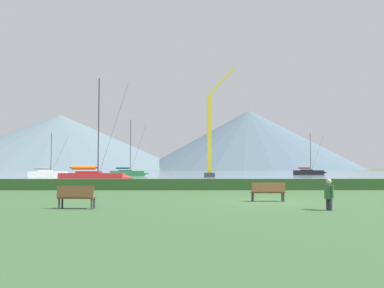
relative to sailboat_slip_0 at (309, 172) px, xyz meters
The scene contains 13 objects.
ground_plane 87.13m from the sailboat_slip_0, 108.26° to the right, with size 1000.00×1000.00×0.00m, color #385B33.
harbor_water 60.74m from the sailboat_slip_0, 116.70° to the left, with size 320.00×246.00×0.00m, color gray.
hedge_line 76.76m from the sailboat_slip_0, 110.83° to the right, with size 80.00×1.20×0.85m, color #284C23.
sailboat_slip_0 is the anchor object (origin of this frame).
sailboat_slip_1 70.97m from the sailboat_slip_0, 126.60° to the right, with size 8.32×2.57×12.16m.
sailboat_slip_3 63.74m from the sailboat_slip_0, 157.37° to the right, with size 8.16×3.62×8.62m.
sailboat_slip_5 47.54m from the sailboat_slip_0, 158.83° to the right, with size 8.41×3.08×12.24m.
park_bench_near_path 93.48m from the sailboat_slip_0, 112.73° to the right, with size 1.55×0.61×0.95m.
park_bench_under_tree 87.13m from the sailboat_slip_0, 108.42° to the right, with size 1.68×0.49×0.95m.
person_seated_viewer 90.67m from the sailboat_slip_0, 106.64° to the right, with size 0.36×0.55×1.25m.
dock_crane 37.66m from the sailboat_slip_0, 136.93° to the right, with size 6.00×2.00×21.64m.
distant_hill_west_ridge 289.12m from the sailboat_slip_0, 84.06° to the left, with size 215.88×215.88×58.94m, color #4C6070.
distant_hill_central_peak 328.53m from the sailboat_slip_0, 118.64° to the left, with size 250.02×250.02×54.59m, color slate.
Camera 1 is at (-4.29, -19.81, 1.65)m, focal length 37.06 mm.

